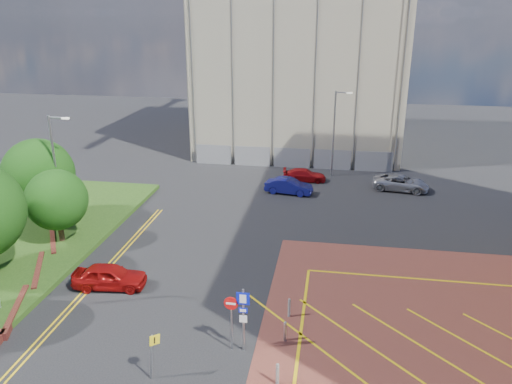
% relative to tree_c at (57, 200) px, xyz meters
% --- Properties ---
extents(ground, '(140.00, 140.00, 0.00)m').
position_rel_tree_c_xyz_m(ground, '(13.50, -10.00, -3.19)').
color(ground, black).
rests_on(ground, ground).
extents(retaining_wall, '(6.06, 20.33, 0.40)m').
position_rel_tree_c_xyz_m(retaining_wall, '(1.70, -8.00, -2.99)').
color(retaining_wall, maroon).
rests_on(retaining_wall, ground).
extents(tree_c, '(4.00, 4.00, 4.90)m').
position_rel_tree_c_xyz_m(tree_c, '(0.00, 0.00, 0.00)').
color(tree_c, '#3D2B1C').
rests_on(tree_c, grass_bed).
extents(tree_d, '(5.00, 5.00, 6.08)m').
position_rel_tree_c_xyz_m(tree_d, '(-3.00, 3.00, 0.68)').
color(tree_d, '#3D2B1C').
rests_on(tree_d, grass_bed).
extents(lamp_left_far, '(1.53, 0.16, 8.00)m').
position_rel_tree_c_xyz_m(lamp_left_far, '(-0.92, 2.00, 1.47)').
color(lamp_left_far, '#9EA0A8').
rests_on(lamp_left_far, grass_bed).
extents(lamp_back, '(1.53, 0.16, 8.00)m').
position_rel_tree_c_xyz_m(lamp_back, '(17.58, 18.00, 1.17)').
color(lamp_back, '#9EA0A8').
rests_on(lamp_back, ground).
extents(sign_cluster, '(1.17, 0.12, 3.20)m').
position_rel_tree_c_xyz_m(sign_cluster, '(13.80, -9.02, -1.24)').
color(sign_cluster, '#9EA0A8').
rests_on(sign_cluster, ground).
extents(warning_sign, '(0.55, 0.38, 2.24)m').
position_rel_tree_c_xyz_m(warning_sign, '(10.63, -11.49, -1.76)').
color(warning_sign, '#9EA0A8').
rests_on(warning_sign, ground).
extents(construction_building, '(21.20, 19.20, 22.00)m').
position_rel_tree_c_xyz_m(construction_building, '(13.50, 30.00, 7.81)').
color(construction_building, '#A39885').
rests_on(construction_building, ground).
extents(construction_fence, '(21.60, 0.06, 2.00)m').
position_rel_tree_c_xyz_m(construction_fence, '(14.50, 20.00, -2.19)').
color(construction_fence, gray).
rests_on(construction_fence, ground).
extents(car_red_left, '(4.26, 2.12, 1.39)m').
position_rel_tree_c_xyz_m(car_red_left, '(5.56, -4.71, -2.50)').
color(car_red_left, '#980E0D').
rests_on(car_red_left, ground).
extents(car_blue_back, '(4.20, 1.98, 1.33)m').
position_rel_tree_c_xyz_m(car_blue_back, '(13.96, 12.40, -2.53)').
color(car_blue_back, navy).
rests_on(car_blue_back, ground).
extents(car_red_back, '(4.03, 1.87, 1.14)m').
position_rel_tree_c_xyz_m(car_red_back, '(15.06, 15.98, -2.62)').
color(car_red_back, '#A60E11').
rests_on(car_red_back, ground).
extents(car_silver_back, '(5.10, 2.91, 1.34)m').
position_rel_tree_c_xyz_m(car_silver_back, '(23.53, 14.81, -2.52)').
color(car_silver_back, '#A0A0A7').
rests_on(car_silver_back, ground).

